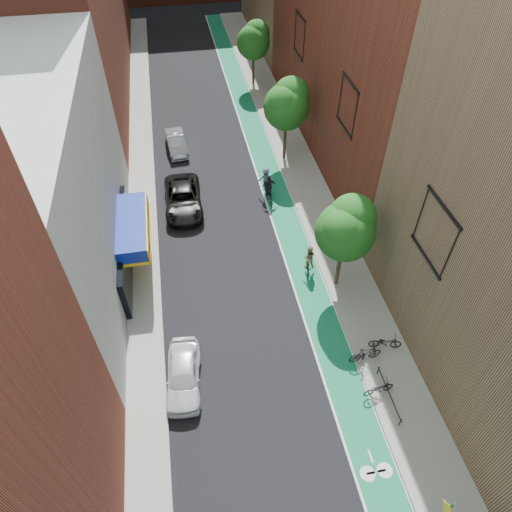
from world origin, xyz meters
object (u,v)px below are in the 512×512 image
parked_car_black (183,199)px  parked_car_silver (176,143)px  cyclist_lane_far (266,182)px  cyclist_lane_near (309,260)px  parked_car_white (183,375)px  cyclist_lane_mid (269,191)px

parked_car_black → parked_car_silver: (0.00, 7.77, -0.09)m
parked_car_silver → cyclist_lane_far: 9.48m
cyclist_lane_near → cyclist_lane_far: cyclist_lane_far is taller
parked_car_black → cyclist_lane_near: 10.61m
cyclist_lane_near → parked_car_silver: bearing=-51.2°
cyclist_lane_far → parked_car_silver: bearing=-42.0°
cyclist_lane_near → parked_car_white: bearing=51.8°
parked_car_white → cyclist_lane_mid: (7.31, 13.85, 0.08)m
cyclist_lane_mid → cyclist_lane_near: bearing=95.7°
parked_car_white → parked_car_silver: 21.99m
parked_car_silver → cyclist_lane_far: size_ratio=1.93×
parked_car_white → cyclist_lane_mid: 15.66m
parked_car_silver → cyclist_lane_mid: cyclist_lane_mid is taller
parked_car_silver → cyclist_lane_mid: 10.25m
parked_car_white → cyclist_lane_far: size_ratio=1.95×
parked_car_silver → cyclist_lane_near: bearing=-69.7°
parked_car_white → cyclist_lane_mid: size_ratio=1.96×
parked_car_black → cyclist_lane_mid: cyclist_lane_mid is taller
parked_car_white → parked_car_black: parked_car_black is taller
parked_car_black → cyclist_lane_mid: bearing=-1.9°
cyclist_lane_far → cyclist_lane_mid: bearing=100.9°
cyclist_lane_near → cyclist_lane_far: (-1.00, 8.39, 0.09)m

